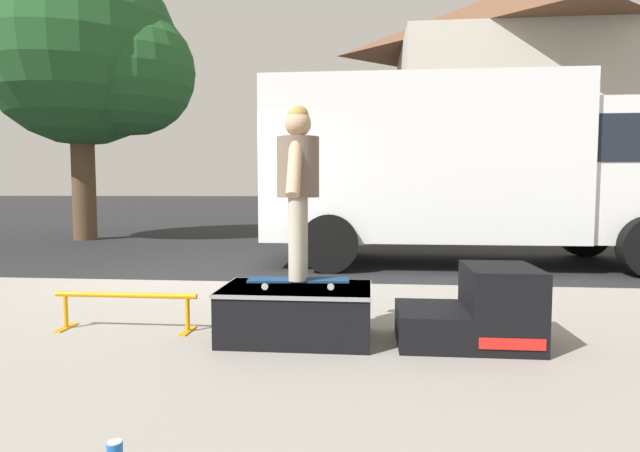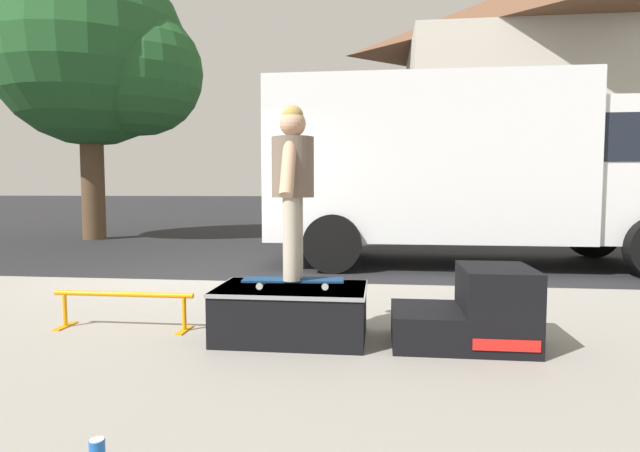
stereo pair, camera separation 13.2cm
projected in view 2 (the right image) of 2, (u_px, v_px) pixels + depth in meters
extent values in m
plane|color=black|center=(188.00, 282.00, 7.20)|extent=(140.00, 140.00, 0.00)
cube|color=gray|center=(51.00, 341.00, 4.23)|extent=(50.00, 5.00, 0.12)
cube|color=black|center=(292.00, 313.00, 4.08)|extent=(1.15, 0.71, 0.42)
cube|color=gray|center=(292.00, 288.00, 4.06)|extent=(1.17, 0.73, 0.03)
cube|color=black|center=(426.00, 326.00, 3.96)|extent=(0.52, 0.68, 0.27)
cube|color=black|center=(496.00, 307.00, 3.89)|extent=(0.52, 0.68, 0.60)
cube|color=red|center=(507.00, 346.00, 3.56)|extent=(0.45, 0.01, 0.08)
cylinder|color=orange|center=(123.00, 294.00, 4.35)|extent=(1.22, 0.04, 0.04)
cylinder|color=orange|center=(65.00, 310.00, 4.42)|extent=(0.04, 0.04, 0.30)
cube|color=orange|center=(66.00, 326.00, 4.44)|extent=(0.06, 0.28, 0.01)
cylinder|color=orange|center=(184.00, 313.00, 4.30)|extent=(0.04, 0.04, 0.30)
cube|color=orange|center=(185.00, 330.00, 4.31)|extent=(0.06, 0.28, 0.01)
cube|color=navy|center=(293.00, 280.00, 4.02)|extent=(0.79, 0.26, 0.02)
cylinder|color=silver|center=(326.00, 282.00, 4.10)|extent=(0.05, 0.03, 0.05)
cylinder|color=silver|center=(325.00, 287.00, 3.92)|extent=(0.05, 0.03, 0.05)
cylinder|color=silver|center=(263.00, 282.00, 4.12)|extent=(0.05, 0.03, 0.05)
cylinder|color=silver|center=(260.00, 286.00, 3.94)|extent=(0.05, 0.03, 0.05)
cylinder|color=#B7AD99|center=(295.00, 237.00, 4.08)|extent=(0.13, 0.13, 0.63)
cylinder|color=#B7AD99|center=(291.00, 239.00, 3.92)|extent=(0.13, 0.13, 0.63)
cylinder|color=#726051|center=(293.00, 167.00, 3.95)|extent=(0.32, 0.32, 0.46)
cylinder|color=tan|center=(297.00, 170.00, 4.16)|extent=(0.10, 0.28, 0.43)
cylinder|color=tan|center=(288.00, 168.00, 3.76)|extent=(0.10, 0.28, 0.43)
sphere|color=tan|center=(293.00, 124.00, 3.93)|extent=(0.20, 0.20, 0.20)
sphere|color=tan|center=(293.00, 116.00, 3.93)|extent=(0.17, 0.17, 0.17)
cylinder|color=silver|center=(97.00, 440.00, 2.20)|extent=(0.06, 0.06, 0.00)
cube|color=white|center=(420.00, 162.00, 8.86)|extent=(5.00, 2.35, 2.60)
cube|color=white|center=(634.00, 173.00, 8.48)|extent=(1.90, 2.16, 2.20)
cube|color=black|center=(635.00, 143.00, 8.44)|extent=(1.92, 2.19, 0.70)
cylinder|color=black|center=(592.00, 233.00, 9.74)|extent=(0.90, 0.28, 0.90)
cylinder|color=black|center=(343.00, 231.00, 10.29)|extent=(0.90, 0.28, 0.90)
cylinder|color=black|center=(332.00, 244.00, 7.96)|extent=(0.90, 0.28, 0.90)
cylinder|color=brown|center=(93.00, 176.00, 13.07)|extent=(0.56, 0.56, 3.18)
sphere|color=#235628|center=(89.00, 50.00, 12.83)|extent=(4.73, 4.73, 4.73)
sphere|color=#235628|center=(139.00, 73.00, 12.73)|extent=(3.08, 3.08, 3.08)
cube|color=beige|center=(539.00, 139.00, 17.97)|extent=(9.00, 7.50, 6.00)
cube|color=#B2ADA3|center=(581.00, 184.00, 14.13)|extent=(9.00, 0.50, 2.80)
pyramid|color=brown|center=(543.00, 14.00, 17.66)|extent=(9.54, 7.95, 2.40)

